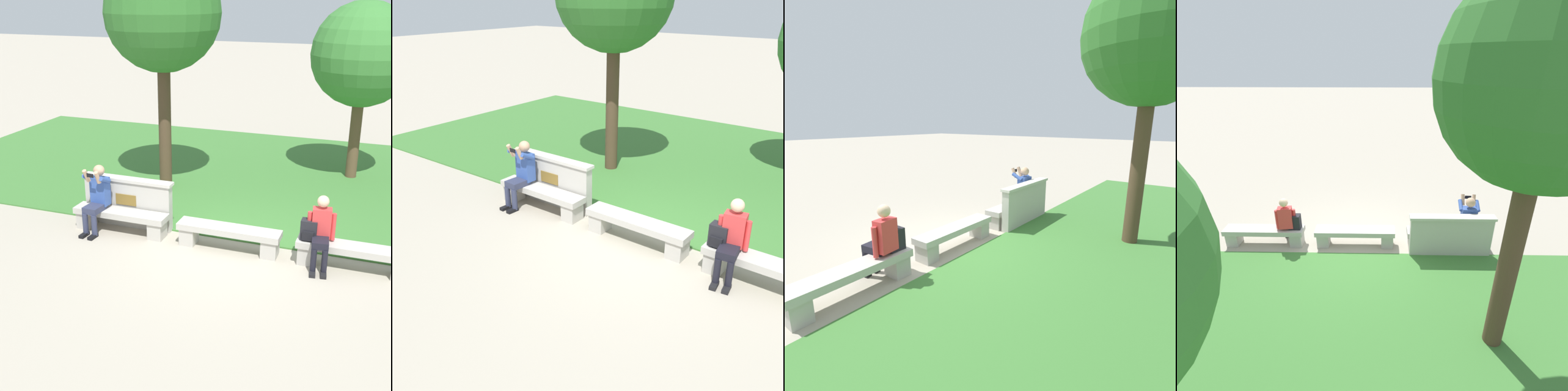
% 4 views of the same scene
% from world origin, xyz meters
% --- Properties ---
extents(ground_plane, '(80.00, 80.00, 0.00)m').
position_xyz_m(ground_plane, '(0.00, 0.00, 0.00)').
color(ground_plane, '#A89E8C').
extents(grass_strip, '(18.31, 8.00, 0.03)m').
position_xyz_m(grass_strip, '(0.00, 4.38, 0.01)').
color(grass_strip, '#3D7533').
rests_on(grass_strip, ground).
extents(bench_main, '(1.91, 0.40, 0.45)m').
position_xyz_m(bench_main, '(-2.20, 0.00, 0.30)').
color(bench_main, '#B7B2A8').
rests_on(bench_main, ground).
extents(bench_near, '(1.91, 0.40, 0.45)m').
position_xyz_m(bench_near, '(0.00, 0.00, 0.30)').
color(bench_near, '#B7B2A8').
rests_on(bench_near, ground).
extents(bench_mid, '(1.91, 0.40, 0.45)m').
position_xyz_m(bench_mid, '(2.20, 0.00, 0.30)').
color(bench_mid, '#B7B2A8').
rests_on(bench_mid, ground).
extents(backrest_wall_with_plaque, '(1.90, 0.24, 1.01)m').
position_xyz_m(backrest_wall_with_plaque, '(-2.20, 0.34, 0.52)').
color(backrest_wall_with_plaque, '#B7B2A8').
rests_on(backrest_wall_with_plaque, ground).
extents(person_photographer, '(0.49, 0.74, 1.32)m').
position_xyz_m(person_photographer, '(-2.66, -0.08, 0.74)').
color(person_photographer, black).
rests_on(person_photographer, ground).
extents(person_distant, '(0.48, 0.71, 1.26)m').
position_xyz_m(person_distant, '(1.64, -0.07, 0.67)').
color(person_distant, black).
rests_on(person_distant, ground).
extents(backpack, '(0.28, 0.24, 0.43)m').
position_xyz_m(backpack, '(1.44, -0.02, 0.63)').
color(backpack, black).
rests_on(backpack, bench_mid).
extents(tree_behind_wall, '(2.57, 2.57, 5.30)m').
position_xyz_m(tree_behind_wall, '(-2.42, 2.72, 3.97)').
color(tree_behind_wall, '#4C3826').
rests_on(tree_behind_wall, ground).
extents(tree_right_background, '(2.45, 2.45, 4.27)m').
position_xyz_m(tree_right_background, '(1.70, 4.97, 3.02)').
color(tree_right_background, brown).
rests_on(tree_right_background, ground).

